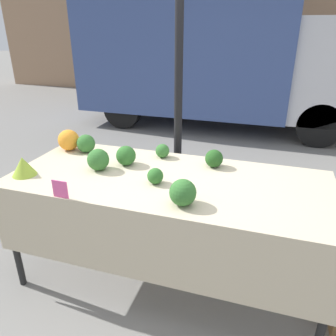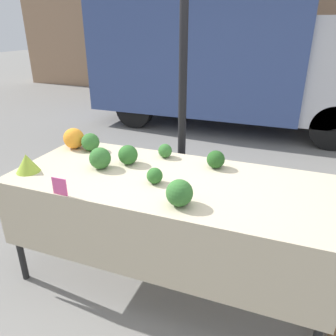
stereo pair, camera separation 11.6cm
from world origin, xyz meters
The scene contains 14 objects.
ground_plane centered at (0.00, 0.00, 0.00)m, with size 40.00×40.00×0.00m, color gray.
tent_pole centered at (-0.11, 0.65, 1.20)m, with size 0.07×0.07×2.40m.
parked_truck centered at (-0.58, 4.61, 1.44)m, with size 5.31×2.01×2.71m.
market_table centered at (0.00, -0.07, 0.81)m, with size 2.30×0.99×0.91m.
orange_cauliflower centered at (-1.00, 0.29, 1.00)m, with size 0.18×0.18×0.18m.
romanesco_head centered at (-1.02, -0.27, 0.98)m, with size 0.18×0.18×0.14m.
broccoli_head_0 centered at (0.27, 0.30, 0.97)m, with size 0.14×0.14×0.14m.
broccoli_head_1 centered at (-0.39, 0.13, 0.98)m, with size 0.15×0.15×0.15m.
broccoli_head_2 centered at (-0.17, 0.37, 0.96)m, with size 0.11×0.11×0.11m.
broccoli_head_3 centered at (-0.55, -0.02, 0.99)m, with size 0.17×0.17×0.17m.
broccoli_head_4 centered at (-0.06, -0.11, 0.96)m, with size 0.11×0.11×0.11m.
broccoli_head_5 centered at (-0.83, 0.29, 0.98)m, with size 0.16×0.16×0.16m.
broccoli_head_6 centered at (0.20, -0.33, 0.99)m, with size 0.17×0.17×0.17m.
price_sign centered at (-0.56, -0.48, 0.96)m, with size 0.11×0.01×0.12m.
Camera 1 is at (0.65, -2.03, 1.92)m, focal length 35.00 mm.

